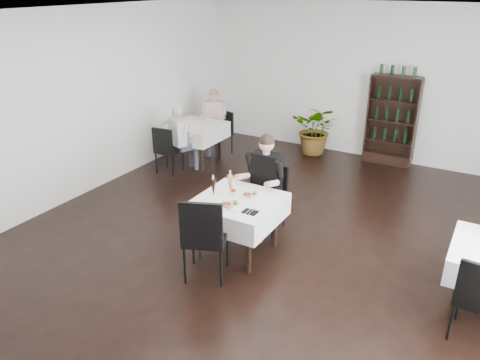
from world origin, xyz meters
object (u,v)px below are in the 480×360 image
at_px(main_table, 238,209).
at_px(diner_main, 263,178).
at_px(potted_tree, 316,129).
at_px(wine_shelf, 392,121).

xyz_separation_m(main_table, diner_main, (0.04, 0.63, 0.22)).
bearing_deg(potted_tree, diner_main, -80.68).
bearing_deg(potted_tree, wine_shelf, 7.71).
relative_size(potted_tree, diner_main, 0.72).
xyz_separation_m(wine_shelf, potted_tree, (-1.44, -0.19, -0.33)).
bearing_deg(wine_shelf, potted_tree, -172.29).
bearing_deg(wine_shelf, diner_main, -103.21).
bearing_deg(diner_main, wine_shelf, 76.79).
height_order(wine_shelf, potted_tree, wine_shelf).
height_order(potted_tree, diner_main, diner_main).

